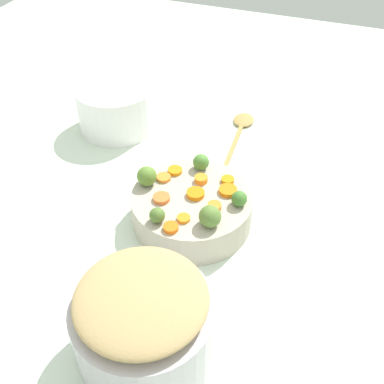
# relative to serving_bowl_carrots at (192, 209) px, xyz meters

# --- Properties ---
(tabletop) EXTENTS (2.40, 2.40, 0.02)m
(tabletop) POSITION_rel_serving_bowl_carrots_xyz_m (0.03, -0.01, -0.05)
(tabletop) COLOR silver
(tabletop) RESTS_ON ground
(serving_bowl_carrots) EXTENTS (0.24, 0.24, 0.07)m
(serving_bowl_carrots) POSITION_rel_serving_bowl_carrots_xyz_m (0.00, 0.00, 0.00)
(serving_bowl_carrots) COLOR #B6AA98
(serving_bowl_carrots) RESTS_ON tabletop
(metal_pot) EXTENTS (0.21, 0.21, 0.12)m
(metal_pot) POSITION_rel_serving_bowl_carrots_xyz_m (0.04, -0.30, 0.02)
(metal_pot) COLOR #BCB5BE
(metal_pot) RESTS_ON tabletop
(stuffing_mound) EXTENTS (0.19, 0.19, 0.04)m
(stuffing_mound) POSITION_rel_serving_bowl_carrots_xyz_m (0.04, -0.30, 0.10)
(stuffing_mound) COLOR tan
(stuffing_mound) RESTS_ON metal_pot
(carrot_slice_0) EXTENTS (0.04, 0.04, 0.01)m
(carrot_slice_0) POSITION_rel_serving_bowl_carrots_xyz_m (0.05, -0.02, 0.04)
(carrot_slice_0) COLOR orange
(carrot_slice_0) RESTS_ON serving_bowl_carrots
(carrot_slice_1) EXTENTS (0.04, 0.04, 0.01)m
(carrot_slice_1) POSITION_rel_serving_bowl_carrots_xyz_m (-0.07, 0.03, 0.04)
(carrot_slice_1) COLOR orange
(carrot_slice_1) RESTS_ON serving_bowl_carrots
(carrot_slice_2) EXTENTS (0.04, 0.04, 0.01)m
(carrot_slice_2) POSITION_rel_serving_bowl_carrots_xyz_m (-0.00, -0.10, 0.04)
(carrot_slice_2) COLOR orange
(carrot_slice_2) RESTS_ON serving_bowl_carrots
(carrot_slice_3) EXTENTS (0.03, 0.03, 0.01)m
(carrot_slice_3) POSITION_rel_serving_bowl_carrots_xyz_m (0.01, -0.07, 0.04)
(carrot_slice_3) COLOR orange
(carrot_slice_3) RESTS_ON serving_bowl_carrots
(carrot_slice_4) EXTENTS (0.03, 0.03, 0.01)m
(carrot_slice_4) POSITION_rel_serving_bowl_carrots_xyz_m (-0.06, 0.06, 0.04)
(carrot_slice_4) COLOR orange
(carrot_slice_4) RESTS_ON serving_bowl_carrots
(carrot_slice_5) EXTENTS (0.05, 0.05, 0.01)m
(carrot_slice_5) POSITION_rel_serving_bowl_carrots_xyz_m (0.06, 0.04, 0.04)
(carrot_slice_5) COLOR orange
(carrot_slice_5) RESTS_ON serving_bowl_carrots
(carrot_slice_6) EXTENTS (0.04, 0.04, 0.01)m
(carrot_slice_6) POSITION_rel_serving_bowl_carrots_xyz_m (0.00, 0.05, 0.04)
(carrot_slice_6) COLOR orange
(carrot_slice_6) RESTS_ON serving_bowl_carrots
(carrot_slice_7) EXTENTS (0.05, 0.05, 0.01)m
(carrot_slice_7) POSITION_rel_serving_bowl_carrots_xyz_m (-0.05, -0.03, 0.04)
(carrot_slice_7) COLOR orange
(carrot_slice_7) RESTS_ON serving_bowl_carrots
(carrot_slice_8) EXTENTS (0.03, 0.03, 0.01)m
(carrot_slice_8) POSITION_rel_serving_bowl_carrots_xyz_m (0.05, 0.07, 0.04)
(carrot_slice_8) COLOR orange
(carrot_slice_8) RESTS_ON serving_bowl_carrots
(carrot_slice_9) EXTENTS (0.05, 0.05, 0.01)m
(carrot_slice_9) POSITION_rel_serving_bowl_carrots_xyz_m (0.01, 0.00, 0.04)
(carrot_slice_9) COLOR orange
(carrot_slice_9) RESTS_ON serving_bowl_carrots
(brussels_sprout_0) EXTENTS (0.03, 0.03, 0.03)m
(brussels_sprout_0) POSITION_rel_serving_bowl_carrots_xyz_m (-0.01, 0.09, 0.05)
(brussels_sprout_0) COLOR #508333
(brussels_sprout_0) RESTS_ON serving_bowl_carrots
(brussels_sprout_1) EXTENTS (0.04, 0.04, 0.04)m
(brussels_sprout_1) POSITION_rel_serving_bowl_carrots_xyz_m (-0.10, 0.00, 0.06)
(brussels_sprout_1) COLOR #5A802E
(brussels_sprout_1) RESTS_ON serving_bowl_carrots
(brussels_sprout_2) EXTENTS (0.03, 0.03, 0.03)m
(brussels_sprout_2) POSITION_rel_serving_bowl_carrots_xyz_m (0.09, 0.01, 0.05)
(brussels_sprout_2) COLOR #43772E
(brussels_sprout_2) RESTS_ON serving_bowl_carrots
(brussels_sprout_3) EXTENTS (0.04, 0.04, 0.04)m
(brussels_sprout_3) POSITION_rel_serving_bowl_carrots_xyz_m (0.06, -0.06, 0.06)
(brussels_sprout_3) COLOR #597933
(brussels_sprout_3) RESTS_ON serving_bowl_carrots
(brussels_sprout_4) EXTENTS (0.03, 0.03, 0.03)m
(brussels_sprout_4) POSITION_rel_serving_bowl_carrots_xyz_m (-0.04, -0.09, 0.05)
(brussels_sprout_4) COLOR #51702D
(brussels_sprout_4) RESTS_ON serving_bowl_carrots
(wooden_spoon) EXTENTS (0.06, 0.27, 0.01)m
(wooden_spoon) POSITION_rel_serving_bowl_carrots_xyz_m (-0.00, 0.37, -0.03)
(wooden_spoon) COLOR #A98747
(wooden_spoon) RESTS_ON tabletop
(casserole_dish) EXTENTS (0.20, 0.20, 0.12)m
(casserole_dish) POSITION_rel_serving_bowl_carrots_xyz_m (-0.31, 0.26, 0.02)
(casserole_dish) COLOR white
(casserole_dish) RESTS_ON tabletop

